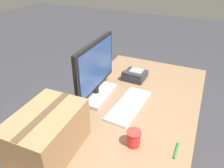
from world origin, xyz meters
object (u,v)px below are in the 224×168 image
object	(u,v)px
monitor	(96,74)
pen_marker	(176,150)
desk_phone	(135,75)
paper_cup_right	(134,138)
keyboard	(129,105)
cardboard_box	(47,133)

from	to	relation	value
monitor	pen_marker	world-z (taller)	monitor
desk_phone	pen_marker	bearing A→B (deg)	-142.81
desk_phone	paper_cup_right	world-z (taller)	paper_cup_right
monitor	paper_cup_right	world-z (taller)	monitor
monitor	keyboard	bearing A→B (deg)	-96.58
cardboard_box	paper_cup_right	bearing A→B (deg)	-61.06
paper_cup_right	cardboard_box	size ratio (longest dim) A/B	0.23
cardboard_box	pen_marker	distance (m)	0.72
keyboard	desk_phone	world-z (taller)	desk_phone
cardboard_box	pen_marker	size ratio (longest dim) A/B	3.49
keyboard	cardboard_box	bearing A→B (deg)	159.28
paper_cup_right	desk_phone	bearing A→B (deg)	18.39
paper_cup_right	pen_marker	bearing A→B (deg)	-77.73
paper_cup_right	cardboard_box	distance (m)	0.48
cardboard_box	pen_marker	xyz separation A→B (m)	(0.28, -0.65, -0.12)
desk_phone	keyboard	bearing A→B (deg)	-164.24
monitor	paper_cup_right	size ratio (longest dim) A/B	5.33
monitor	pen_marker	distance (m)	0.76
cardboard_box	keyboard	bearing A→B (deg)	-25.31
monitor	pen_marker	bearing A→B (deg)	-115.11
monitor	cardboard_box	bearing A→B (deg)	-178.45
monitor	paper_cup_right	distance (m)	0.58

